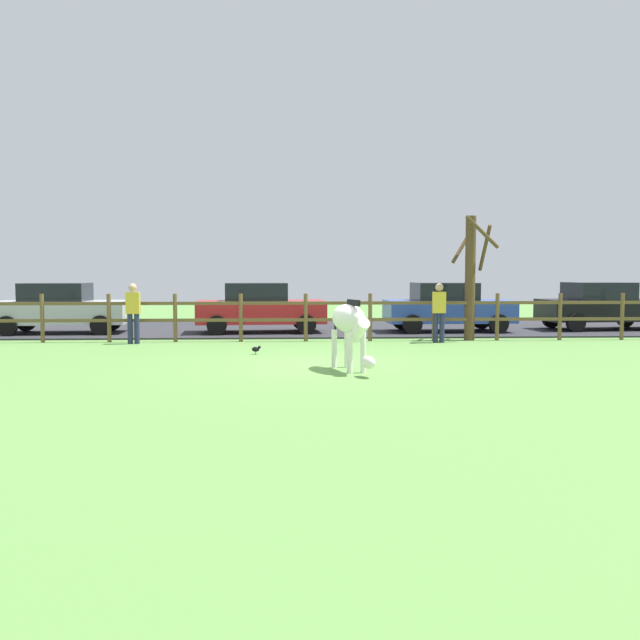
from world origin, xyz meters
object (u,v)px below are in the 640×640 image
object	(u,v)px
crow_on_grass	(256,349)
visitor_right_of_tree	(133,310)
visitor_left_of_tree	(439,310)
bare_tree	(471,274)
parked_car_blue	(447,307)
parked_car_silver	(60,308)
parked_car_red	(260,307)
parked_car_black	(601,306)
zebra	(350,324)

from	to	relation	value
crow_on_grass	visitor_right_of_tree	size ratio (longest dim) A/B	0.13
crow_on_grass	visitor_left_of_tree	xyz separation A→B (m)	(4.91, 2.42, 0.78)
bare_tree	parked_car_blue	xyz separation A→B (m)	(-0.11, 2.31, -1.04)
visitor_right_of_tree	parked_car_silver	bearing A→B (deg)	135.84
crow_on_grass	parked_car_blue	bearing A→B (deg)	42.32
visitor_right_of_tree	crow_on_grass	bearing A→B (deg)	-35.96
crow_on_grass	visitor_left_of_tree	size ratio (longest dim) A/B	0.13
parked_car_blue	bare_tree	bearing A→B (deg)	-87.31
parked_car_red	crow_on_grass	bearing A→B (deg)	-88.50
visitor_left_of_tree	parked_car_red	bearing A→B (deg)	150.47
bare_tree	crow_on_grass	size ratio (longest dim) A/B	16.41
parked_car_black	visitor_left_of_tree	size ratio (longest dim) A/B	2.51
zebra	parked_car_silver	distance (m)	11.57
bare_tree	parked_car_blue	distance (m)	2.53
bare_tree	parked_car_black	size ratio (longest dim) A/B	0.86
parked_car_blue	parked_car_silver	world-z (taller)	same
visitor_left_of_tree	bare_tree	bearing A→B (deg)	29.63
crow_on_grass	parked_car_silver	size ratio (longest dim) A/B	0.05
parked_car_red	visitor_right_of_tree	bearing A→B (deg)	-139.82
parked_car_black	visitor_right_of_tree	size ratio (longest dim) A/B	2.51
parked_car_silver	parked_car_red	bearing A→B (deg)	-0.14
parked_car_blue	parked_car_black	xyz separation A→B (m)	(5.26, 0.51, 0.00)
parked_car_silver	parked_car_black	world-z (taller)	same
zebra	parked_car_blue	xyz separation A→B (m)	(3.86, 8.08, -0.08)
parked_car_red	visitor_left_of_tree	xyz separation A→B (m)	(5.05, -2.86, 0.06)
crow_on_grass	parked_car_silver	world-z (taller)	parked_car_silver
parked_car_black	visitor_right_of_tree	xyz separation A→B (m)	(-14.54, -3.33, 0.06)
parked_car_blue	parked_car_red	world-z (taller)	same
crow_on_grass	visitor_right_of_tree	world-z (taller)	visitor_right_of_tree
parked_car_blue	parked_car_red	size ratio (longest dim) A/B	0.99
zebra	parked_car_red	distance (m)	8.32
bare_tree	parked_car_silver	bearing A→B (deg)	169.46
parked_car_red	parked_car_blue	bearing A→B (deg)	0.36
bare_tree	parked_car_silver	world-z (taller)	bare_tree
bare_tree	parked_car_red	bearing A→B (deg)	159.56
parked_car_black	parked_car_red	bearing A→B (deg)	-177.22
zebra	parked_car_red	world-z (taller)	parked_car_red
zebra	crow_on_grass	size ratio (longest dim) A/B	8.73
bare_tree	visitor_left_of_tree	bearing A→B (deg)	-150.37
zebra	visitor_left_of_tree	xyz separation A→B (m)	(2.93, 5.19, -0.02)
parked_car_silver	visitor_right_of_tree	size ratio (longest dim) A/B	2.49
zebra	parked_car_blue	bearing A→B (deg)	64.45
zebra	crow_on_grass	xyz separation A→B (m)	(-1.98, 2.77, -0.80)
bare_tree	parked_car_black	xyz separation A→B (m)	(5.15, 2.82, -1.04)
parked_car_blue	visitor_left_of_tree	size ratio (longest dim) A/B	2.47
bare_tree	parked_car_red	size ratio (longest dim) A/B	0.86
parked_car_red	parked_car_black	world-z (taller)	same
bare_tree	parked_car_black	world-z (taller)	bare_tree
bare_tree	parked_car_blue	size ratio (longest dim) A/B	0.87
bare_tree	parked_car_red	world-z (taller)	bare_tree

